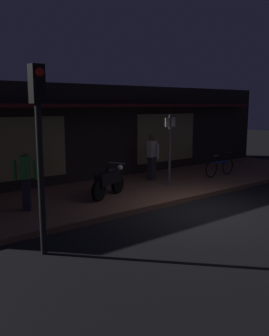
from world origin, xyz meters
TOP-DOWN VIEW (x-y plane):
  - ground_plane at (0.00, 0.00)m, footprint 60.00×60.00m
  - sidewalk_slab at (0.00, 3.00)m, footprint 18.00×4.00m
  - storefront_building at (0.00, 6.39)m, footprint 18.00×3.30m
  - motorcycle at (-1.45, 2.55)m, footprint 1.60×0.88m
  - bicycle_parked at (3.75, 2.56)m, footprint 1.66×0.42m
  - person_photographer at (-3.95, 2.71)m, footprint 0.58×0.44m
  - person_bystander at (1.22, 3.65)m, footprint 0.42×0.61m
  - sign_post at (1.07, 2.57)m, footprint 0.44×0.09m
  - traffic_light_pole at (-4.70, 0.08)m, footprint 0.24×0.33m

SIDE VIEW (x-z plane):
  - ground_plane at x=0.00m, z-range 0.00..0.00m
  - sidewalk_slab at x=0.00m, z-range 0.00..0.15m
  - bicycle_parked at x=3.75m, z-range 0.05..0.96m
  - motorcycle at x=-1.45m, z-range 0.16..1.13m
  - person_photographer at x=-3.95m, z-range 0.19..1.86m
  - person_bystander at x=1.22m, z-range 0.19..1.86m
  - sign_post at x=1.07m, z-range 0.31..2.71m
  - storefront_building at x=0.00m, z-range 0.00..3.60m
  - traffic_light_pole at x=-4.70m, z-range 0.68..4.28m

